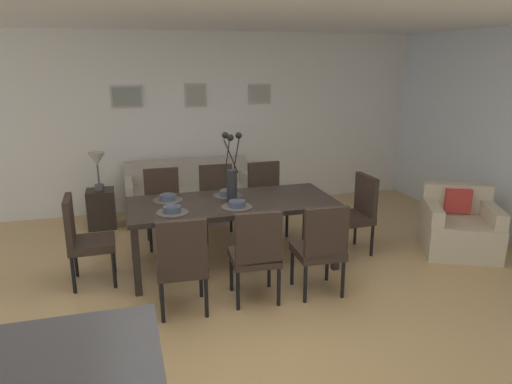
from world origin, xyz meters
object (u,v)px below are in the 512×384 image
at_px(bowl_near_right, 168,197).
at_px(bowl_far_right, 228,192).
at_px(side_table, 101,209).
at_px(framed_picture_center, 196,95).
at_px(dining_chair_mid_left, 321,245).
at_px(dining_chair_far_left, 256,251).
at_px(dining_chair_near_left, 182,261).
at_px(bowl_near_left, 172,209).
at_px(armchair, 459,227).
at_px(dining_chair_head_west, 83,236).
at_px(centerpiece_vase, 232,175).
at_px(bowl_far_left, 237,203).
at_px(sofa, 190,199).
at_px(dining_table, 232,207).
at_px(dining_chair_mid_right, 266,195).
at_px(dining_chair_far_right, 218,198).
at_px(table_lamp, 97,163).
at_px(dining_chair_head_east, 357,210).
at_px(framed_picture_right, 260,94).
at_px(dining_chair_near_right, 163,203).
at_px(framed_picture_left, 127,97).

xyz_separation_m(bowl_near_right, bowl_far_right, (0.66, 0.00, 0.00)).
height_order(side_table, framed_picture_center, framed_picture_center).
bearing_deg(dining_chair_mid_left, dining_chair_far_left, 177.00).
height_order(dining_chair_mid_left, framed_picture_center, framed_picture_center).
relative_size(dining_chair_near_left, side_table, 1.77).
xyz_separation_m(bowl_near_left, armchair, (3.34, -0.12, -0.49)).
bearing_deg(side_table, dining_chair_head_west, -93.53).
distance_m(dining_chair_far_left, dining_chair_head_west, 1.76).
distance_m(centerpiece_vase, bowl_near_right, 0.74).
relative_size(dining_chair_mid_left, framed_picture_center, 2.71).
relative_size(dining_chair_near_left, framed_picture_center, 2.71).
relative_size(bowl_far_left, sofa, 0.10).
bearing_deg(bowl_far_left, dining_chair_head_west, 172.77).
xyz_separation_m(dining_chair_far_left, bowl_far_right, (-0.02, 1.09, 0.27)).
distance_m(dining_table, bowl_near_right, 0.70).
bearing_deg(sofa, dining_chair_head_west, -126.33).
bearing_deg(dining_chair_mid_right, dining_chair_far_left, -110.16).
bearing_deg(bowl_far_right, bowl_near_left, -146.66).
xyz_separation_m(bowl_far_left, sofa, (-0.21, 1.99, -0.50)).
height_order(dining_chair_far_right, framed_picture_center, framed_picture_center).
distance_m(dining_chair_mid_right, bowl_far_left, 1.32).
height_order(dining_table, table_lamp, table_lamp).
xyz_separation_m(bowl_far_right, side_table, (-1.42, 1.47, -0.52)).
bearing_deg(bowl_far_right, dining_chair_far_left, -89.12).
distance_m(dining_chair_far_left, bowl_near_right, 1.31).
height_order(centerpiece_vase, table_lamp, centerpiece_vase).
distance_m(bowl_far_left, sofa, 2.06).
bearing_deg(dining_chair_far_right, centerpiece_vase, -91.48).
bearing_deg(dining_table, dining_chair_mid_right, 53.45).
bearing_deg(dining_chair_near_left, dining_chair_head_east, 22.01).
bearing_deg(table_lamp, dining_chair_near_left, -73.56).
bearing_deg(dining_chair_far_right, framed_picture_center, 91.04).
bearing_deg(bowl_far_right, framed_picture_right, 64.44).
height_order(dining_chair_far_left, dining_chair_far_right, same).
relative_size(centerpiece_vase, armchair, 0.69).
bearing_deg(dining_chair_near_right, bowl_near_left, -90.06).
height_order(bowl_near_right, framed_picture_center, framed_picture_center).
bearing_deg(dining_chair_head_west, framed_picture_center, 56.13).
bearing_deg(dining_table, dining_chair_far_left, -88.91).
bearing_deg(side_table, table_lamp, 116.57).
distance_m(bowl_far_right, table_lamp, 2.05).
distance_m(dining_chair_mid_left, bowl_far_left, 0.98).
height_order(centerpiece_vase, bowl_near_right, centerpiece_vase).
bearing_deg(framed_picture_right, centerpiece_vase, -113.37).
bearing_deg(framed_picture_right, dining_chair_head_east, -77.46).
bearing_deg(dining_table, bowl_far_right, 90.00).
bearing_deg(dining_chair_near_left, framed_picture_left, 95.66).
height_order(dining_chair_far_left, dining_chair_mid_left, same).
distance_m(dining_chair_near_right, dining_chair_far_right, 0.68).
height_order(dining_chair_far_right, sofa, dining_chair_far_right).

